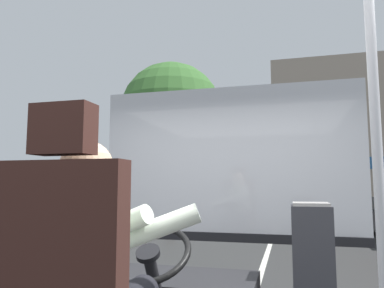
# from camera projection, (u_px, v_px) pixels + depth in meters

# --- Properties ---
(ground) EXTENTS (18.00, 44.00, 0.06)m
(ground) POSITION_uv_depth(u_px,v_px,m) (270.00, 245.00, 10.18)
(ground) COLOR #303030
(bus_driver) EXTENTS (0.79, 0.56, 0.75)m
(bus_driver) POSITION_uv_depth(u_px,v_px,m) (91.00, 261.00, 1.44)
(bus_driver) COLOR black
(bus_driver) RESTS_ON driver_seat
(handrail_pole) EXTENTS (0.04, 0.04, 2.14)m
(handrail_pole) POSITION_uv_depth(u_px,v_px,m) (378.00, 169.00, 1.56)
(handrail_pole) COLOR #B7B7BC
(handrail_pole) RESTS_ON bus_floor
(fare_box) EXTENTS (0.25, 0.26, 0.88)m
(fare_box) POSITION_uv_depth(u_px,v_px,m) (313.00, 272.00, 2.35)
(fare_box) COLOR #333338
(fare_box) RESTS_ON bus_floor
(windshield_panel) EXTENTS (2.50, 0.08, 1.48)m
(windshield_panel) POSITION_uv_depth(u_px,v_px,m) (228.00, 180.00, 3.47)
(windshield_panel) COLOR silver
(street_tree) EXTENTS (3.20, 3.20, 5.52)m
(street_tree) POSITION_uv_depth(u_px,v_px,m) (171.00, 113.00, 11.56)
(street_tree) COLOR #4C3828
(street_tree) RESTS_ON ground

